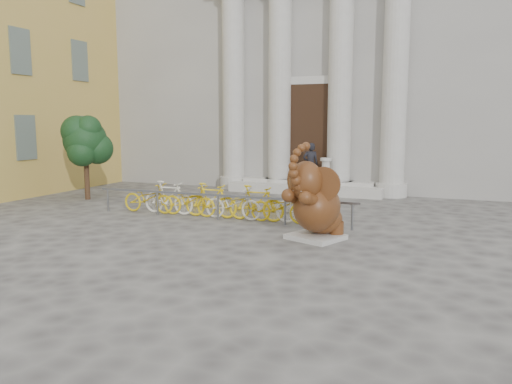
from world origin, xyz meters
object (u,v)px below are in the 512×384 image
at_px(bike_rack, 221,201).
at_px(pedestrian, 311,164).
at_px(elephant_statue, 315,205).
at_px(tree, 86,141).

xyz_separation_m(bike_rack, pedestrian, (1.14, 5.42, 0.67)).
distance_m(elephant_statue, pedestrian, 7.30).
bearing_deg(pedestrian, elephant_statue, 82.44).
distance_m(bike_rack, tree, 6.31).
xyz_separation_m(bike_rack, tree, (-5.95, 1.40, 1.58)).
xyz_separation_m(elephant_statue, bike_rack, (-3.19, 1.57, -0.33)).
height_order(elephant_statue, tree, tree).
distance_m(elephant_statue, bike_rack, 3.57).
relative_size(tree, pedestrian, 1.84).
xyz_separation_m(tree, pedestrian, (7.09, 4.03, -0.91)).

